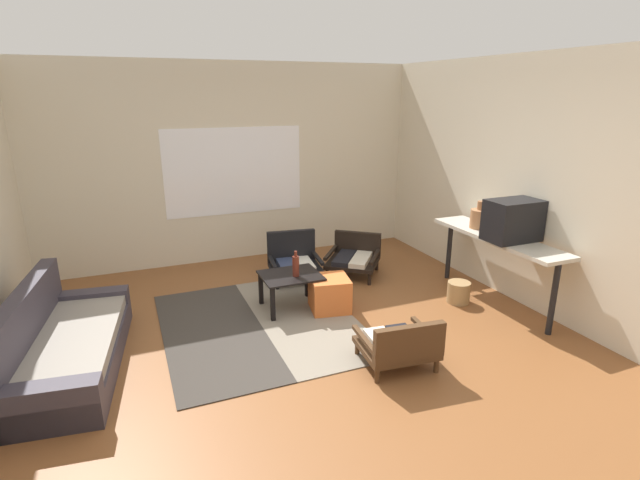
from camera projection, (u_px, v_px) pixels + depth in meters
name	position (u px, v px, depth m)	size (l,w,h in m)	color
ground_plane	(316.00, 358.00, 4.33)	(7.80, 7.80, 0.00)	brown
far_wall_with_window	(233.00, 164.00, 6.63)	(5.60, 0.13, 2.70)	beige
side_wall_right	(534.00, 184.00, 5.17)	(0.12, 6.60, 2.70)	beige
area_rug	(260.00, 324.00, 4.96)	(1.93, 2.26, 0.01)	#38332D
couch	(62.00, 346.00, 4.11)	(1.02, 1.96, 0.72)	#38333D
coffee_table	(291.00, 281.00, 5.24)	(0.64, 0.53, 0.40)	black
armchair_by_window	(294.00, 259.00, 6.10)	(0.69, 0.61, 0.60)	black
armchair_striped_foreground	(400.00, 344.00, 4.13)	(0.68, 0.61, 0.48)	#472D19
armchair_corner	(354.00, 256.00, 6.30)	(0.89, 0.89, 0.51)	black
ottoman_orange	(330.00, 294.00, 5.25)	(0.41, 0.41, 0.38)	#D1662D
console_shelf	(498.00, 242.00, 5.28)	(0.43, 1.75, 0.80)	beige
crt_television	(513.00, 220.00, 5.03)	(0.56, 0.35, 0.43)	black
clay_vase	(479.00, 218.00, 5.51)	(0.21, 0.21, 0.32)	#A87047
glass_bottle	(296.00, 266.00, 5.15)	(0.07, 0.07, 0.28)	#5B2319
wicker_basket	(459.00, 292.00, 5.46)	(0.26, 0.26, 0.24)	#9E7A4C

